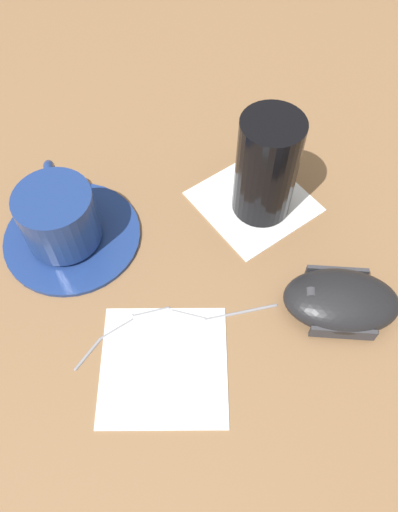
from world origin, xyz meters
TOP-DOWN VIEW (x-y plane):
  - ground_plane at (0.00, 0.00)m, footprint 3.00×3.00m
  - saucer at (-0.11, 0.10)m, footprint 0.14×0.14m
  - coffee_cup at (-0.11, 0.10)m, footprint 0.08×0.11m
  - computer_mouse at (0.14, -0.03)m, footprint 0.12×0.10m
  - mouse_cable at (-0.02, -0.02)m, footprint 0.20×0.04m
  - napkin_under_glass at (0.10, 0.11)m, footprint 0.15×0.15m
  - drinking_glass at (0.10, 0.11)m, footprint 0.06×0.06m
  - napkin_spare at (-0.03, -0.06)m, footprint 0.14×0.14m

SIDE VIEW (x-z plane):
  - ground_plane at x=0.00m, z-range 0.00..0.00m
  - napkin_under_glass at x=0.10m, z-range 0.00..0.00m
  - napkin_spare at x=-0.03m, z-range 0.00..0.00m
  - mouse_cable at x=-0.02m, z-range 0.00..0.00m
  - saucer at x=-0.11m, z-range 0.00..0.01m
  - computer_mouse at x=0.14m, z-range 0.00..0.04m
  - coffee_cup at x=-0.11m, z-range 0.01..0.07m
  - drinking_glass at x=0.10m, z-range 0.00..0.12m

